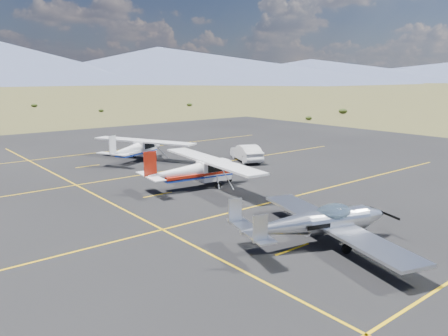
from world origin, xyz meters
name	(u,v)px	position (x,y,z in m)	size (l,w,h in m)	color
ground	(281,215)	(0.00, 0.00, 0.00)	(1600.00, 1600.00, 0.00)	#383D1C
apron	(202,189)	(0.00, 7.00, 0.00)	(72.00, 72.00, 0.02)	black
aircraft_low_wing	(319,222)	(-1.73, -3.81, 1.01)	(7.12, 9.66, 2.11)	silver
aircraft_cessna	(197,170)	(-0.05, 7.47, 1.19)	(6.39, 10.59, 2.67)	white
aircraft_plain	(137,148)	(1.23, 18.14, 1.11)	(7.24, 9.52, 2.50)	white
sedan	(246,153)	(8.40, 12.15, 0.73)	(1.52, 4.34, 1.43)	silver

